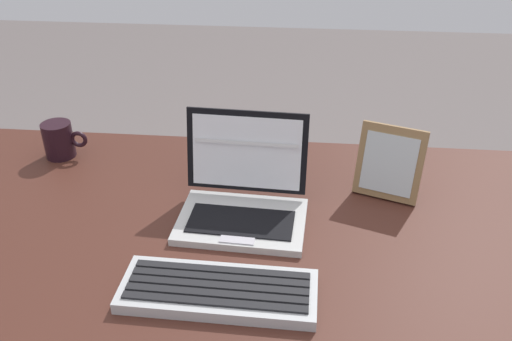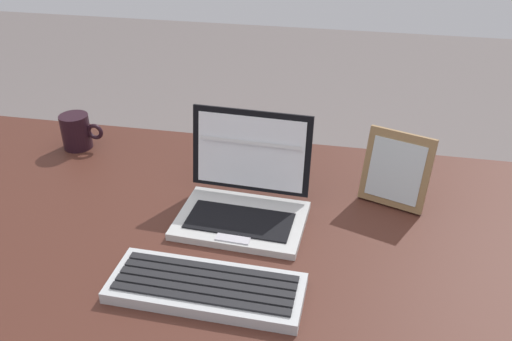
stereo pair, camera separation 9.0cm
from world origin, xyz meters
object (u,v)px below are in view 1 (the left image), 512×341
(laptop_front, at_px, (243,199))
(coffee_mug, at_px, (59,140))
(external_keyboard, at_px, (218,291))
(photo_frame, at_px, (390,163))

(laptop_front, height_order, coffee_mug, laptop_front)
(laptop_front, relative_size, external_keyboard, 0.79)
(photo_frame, relative_size, coffee_mug, 1.47)
(laptop_front, height_order, external_keyboard, laptop_front)
(photo_frame, bearing_deg, coffee_mug, 172.38)
(laptop_front, height_order, photo_frame, laptop_front)
(external_keyboard, relative_size, coffee_mug, 3.07)
(external_keyboard, distance_m, coffee_mug, 0.64)
(photo_frame, xyz_separation_m, coffee_mug, (-0.78, 0.10, -0.04))
(laptop_front, distance_m, photo_frame, 0.32)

